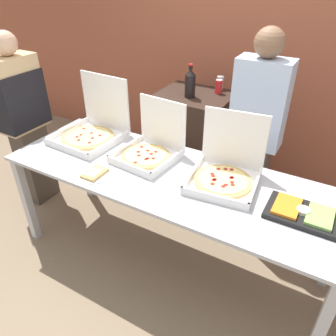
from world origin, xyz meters
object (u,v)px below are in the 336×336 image
Objects in this scene: pizza_box_near_right at (92,128)px; veggie_tray at (303,213)px; person_guest_cap at (255,135)px; pizza_box_far_left at (150,148)px; soda_can_silver at (220,83)px; soda_can_colored at (219,87)px; person_server_vest at (23,115)px; paper_plate_front_center at (94,174)px; pizza_box_near_left at (226,170)px; soda_bottle at (190,83)px.

pizza_box_near_right is 1.72m from veggie_tray.
person_guest_cap is at bearing 28.37° from pizza_box_near_right.
person_guest_cap is (-0.52, 0.74, 0.05)m from veggie_tray.
pizza_box_far_left is 3.71× the size of soda_can_silver.
pizza_box_far_left is 0.88× the size of pizza_box_near_right.
soda_can_colored is 0.65m from person_guest_cap.
pizza_box_far_left reaches higher than soda_can_colored.
person_server_vest is at bearing -172.34° from pizza_box_far_left.
pizza_box_far_left is 2.01× the size of paper_plate_front_center.
pizza_box_far_left is at bearing 172.80° from veggie_tray.
pizza_box_near_left is 1.22× the size of veggie_tray.
pizza_box_far_left is at bearing 171.97° from pizza_box_near_left.
pizza_box_near_right is at bearing -122.62° from soda_can_silver.
pizza_box_near_left is at bearing 166.43° from veggie_tray.
pizza_box_near_left is at bearing 89.22° from person_guest_cap.
pizza_box_far_left is 0.58m from pizza_box_near_right.
soda_can_colored is (0.13, 0.98, 0.20)m from pizza_box_far_left.
pizza_box_far_left is 1.01m from soda_can_colored.
pizza_box_near_left reaches higher than veggie_tray.
veggie_tray is at bearing 124.70° from person_guest_cap.
soda_can_silver is at bearing 78.84° from paper_plate_front_center.
pizza_box_near_right is 2.30× the size of paper_plate_front_center.
pizza_box_near_right reaches higher than soda_can_colored.
veggie_tray is at bearing 11.16° from paper_plate_front_center.
soda_can_colored is at bearing 109.00° from pizza_box_near_left.
person_guest_cap is at bearing 49.96° from pizza_box_far_left.
person_server_vest reaches higher than pizza_box_near_left.
pizza_box_far_left is at bearing 63.68° from paper_plate_front_center.
pizza_box_near_left is 1.23m from soda_can_silver.
soda_bottle is 0.17× the size of person_guest_cap.
paper_plate_front_center is at bearing 72.57° from person_server_vest.
soda_bottle is 0.74m from person_guest_cap.
paper_plate_front_center is 0.13× the size of person_guest_cap.
soda_bottle is (-0.66, 0.78, 0.27)m from pizza_box_near_left.
soda_can_silver is (0.29, 1.49, 0.27)m from paper_plate_front_center.
paper_plate_front_center is (-0.20, -0.40, -0.06)m from pizza_box_far_left.
pizza_box_far_left is at bearing -94.98° from soda_can_silver.
soda_can_silver is (0.68, 1.06, 0.19)m from pizza_box_near_right.
paper_plate_front_center is 0.14× the size of person_server_vest.
person_guest_cap reaches higher than soda_can_silver.
pizza_box_near_left is at bearing -49.64° from soda_bottle.
pizza_box_far_left is at bearing 92.26° from person_server_vest.
veggie_tray is at bearing -48.36° from soda_can_colored.
person_guest_cap reaches higher than pizza_box_far_left.
paper_plate_front_center is 1.22m from soda_bottle.
person_guest_cap reaches higher than paper_plate_front_center.
pizza_box_far_left is 0.86m from person_guest_cap.
soda_can_colored is (0.03, -0.11, 0.00)m from soda_can_silver.
soda_can_silver is (0.10, 1.09, 0.20)m from pizza_box_far_left.
person_guest_cap is (0.61, 0.60, -0.00)m from pizza_box_far_left.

